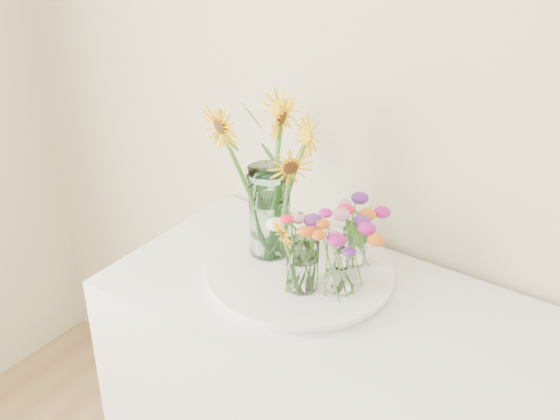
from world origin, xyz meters
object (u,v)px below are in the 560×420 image
object	(u,v)px
small_vase_b	(341,270)
mason_jar	(269,212)
tray	(300,275)
small_vase_c	(354,246)
small_vase_a	(302,265)

from	to	relation	value
small_vase_b	mason_jar	bearing A→B (deg)	169.77
tray	small_vase_c	size ratio (longest dim) A/B	4.32
mason_jar	small_vase_c	world-z (taller)	mason_jar
small_vase_a	small_vase_c	bearing A→B (deg)	75.02
tray	small_vase_c	bearing A→B (deg)	49.49
mason_jar	small_vase_a	size ratio (longest dim) A/B	1.83
mason_jar	small_vase_c	distance (m)	0.24
small_vase_a	tray	bearing A→B (deg)	126.81
small_vase_c	small_vase_a	bearing A→B (deg)	-104.98
mason_jar	small_vase_b	world-z (taller)	mason_jar
mason_jar	small_vase_c	size ratio (longest dim) A/B	2.36
tray	small_vase_b	distance (m)	0.15
tray	small_vase_b	xyz separation A→B (m)	(0.13, -0.02, 0.07)
tray	small_vase_a	world-z (taller)	small_vase_a
small_vase_c	mason_jar	bearing A→B (deg)	-158.42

